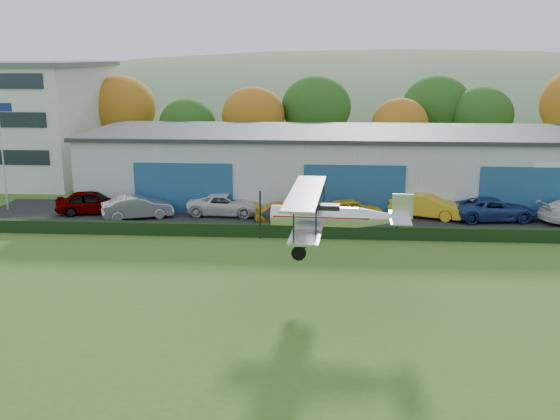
# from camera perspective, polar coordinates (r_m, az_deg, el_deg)

# --- Properties ---
(ground) EXTENTS (300.00, 300.00, 0.00)m
(ground) POSITION_cam_1_polar(r_m,az_deg,el_deg) (24.90, -3.25, -12.53)
(ground) COLOR #405F1E
(ground) RESTS_ON ground
(apron) EXTENTS (48.00, 9.00, 0.05)m
(apron) POSITION_cam_1_polar(r_m,az_deg,el_deg) (44.55, 3.97, -0.74)
(apron) COLOR black
(apron) RESTS_ON ground
(hedge) EXTENTS (46.00, 0.60, 0.80)m
(hedge) POSITION_cam_1_polar(r_m,az_deg,el_deg) (39.81, 3.96, -1.90)
(hedge) COLOR black
(hedge) RESTS_ON ground
(hangar) EXTENTS (40.60, 12.60, 5.30)m
(hangar) POSITION_cam_1_polar(r_m,az_deg,el_deg) (50.90, 6.30, 4.01)
(hangar) COLOR #B2B7BC
(hangar) RESTS_ON ground
(flagpole) EXTENTS (1.05, 0.10, 8.00)m
(flagpole) POSITION_cam_1_polar(r_m,az_deg,el_deg) (50.13, -23.22, 5.33)
(flagpole) COLOR silver
(flagpole) RESTS_ON ground
(tree_belt) EXTENTS (75.70, 13.22, 10.12)m
(tree_belt) POSITION_cam_1_polar(r_m,az_deg,el_deg) (63.09, 2.13, 8.59)
(tree_belt) COLOR #3D2614
(tree_belt) RESTS_ON ground
(distant_hills) EXTENTS (430.00, 196.00, 56.00)m
(distant_hills) POSITION_cam_1_polar(r_m,az_deg,el_deg) (164.13, 1.42, 5.01)
(distant_hills) COLOR #4C6642
(distant_hills) RESTS_ON ground
(car_0) EXTENTS (5.15, 2.92, 1.65)m
(car_0) POSITION_cam_1_polar(r_m,az_deg,el_deg) (47.45, -16.25, 0.68)
(car_0) COLOR gray
(car_0) RESTS_ON apron
(car_1) EXTENTS (5.04, 3.43, 1.57)m
(car_1) POSITION_cam_1_polar(r_m,az_deg,el_deg) (45.28, -12.45, 0.26)
(car_1) COLOR silver
(car_1) RESTS_ON apron
(car_2) EXTENTS (5.37, 2.67, 1.46)m
(car_2) POSITION_cam_1_polar(r_m,az_deg,el_deg) (45.33, -4.82, 0.47)
(car_2) COLOR silver
(car_2) RESTS_ON apron
(car_3) EXTENTS (4.91, 2.88, 1.34)m
(car_3) POSITION_cam_1_polar(r_m,az_deg,el_deg) (43.29, 0.79, -0.18)
(car_3) COLOR gold
(car_3) RESTS_ON apron
(car_4) EXTENTS (4.74, 3.35, 1.50)m
(car_4) POSITION_cam_1_polar(r_m,az_deg,el_deg) (43.91, 6.24, 0.04)
(car_4) COLOR gold
(car_4) RESTS_ON apron
(car_5) EXTENTS (5.34, 3.47, 1.66)m
(car_5) POSITION_cam_1_polar(r_m,az_deg,el_deg) (45.56, 12.83, 0.38)
(car_5) COLOR gold
(car_5) RESTS_ON apron
(car_6) EXTENTS (5.79, 3.20, 1.53)m
(car_6) POSITION_cam_1_polar(r_m,az_deg,el_deg) (46.01, 18.36, 0.07)
(car_6) COLOR navy
(car_6) RESTS_ON apron
(biplane) EXTENTS (6.98, 7.99, 2.99)m
(biplane) POSITION_cam_1_polar(r_m,az_deg,el_deg) (29.61, 4.24, -0.40)
(biplane) COLOR silver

